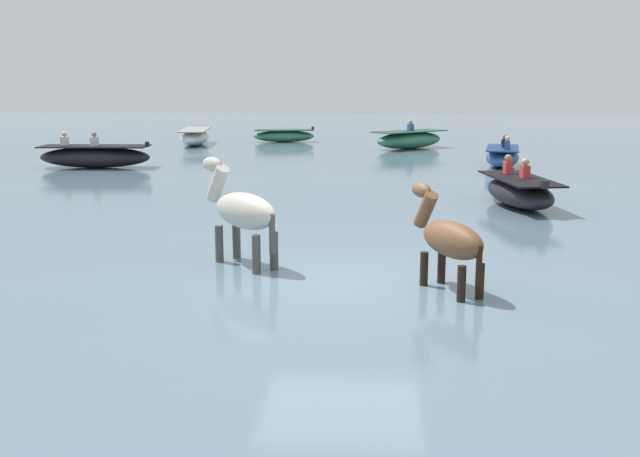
% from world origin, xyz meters
% --- Properties ---
extents(ground_plane, '(120.00, 120.00, 0.00)m').
position_xyz_m(ground_plane, '(0.00, 0.00, 0.00)').
color(ground_plane, '#84755B').
extents(water_surface, '(90.00, 90.00, 0.38)m').
position_xyz_m(water_surface, '(0.00, 10.00, 0.19)').
color(water_surface, slate).
rests_on(water_surface, ground).
extents(horse_lead_pinto, '(1.63, 1.60, 2.11)m').
position_xyz_m(horse_lead_pinto, '(-1.69, 0.91, 1.25)').
color(horse_lead_pinto, beige).
rests_on(horse_lead_pinto, ground).
extents(horse_trailing_bay, '(1.13, 1.64, 1.88)m').
position_xyz_m(horse_trailing_bay, '(1.56, -0.39, 1.11)').
color(horse_trailing_bay, brown).
rests_on(horse_trailing_bay, ground).
extents(boat_mid_outer, '(1.70, 3.34, 1.18)m').
position_xyz_m(boat_mid_outer, '(3.98, 7.12, 0.74)').
color(boat_mid_outer, black).
rests_on(boat_mid_outer, water_surface).
extents(boat_near_port, '(3.92, 1.53, 1.25)m').
position_xyz_m(boat_near_port, '(-9.27, 14.20, 0.77)').
color(boat_near_port, black).
rests_on(boat_near_port, water_surface).
extents(boat_far_offshore, '(3.65, 3.45, 1.26)m').
position_xyz_m(boat_far_offshore, '(2.02, 22.35, 0.78)').
color(boat_far_offshore, '#337556').
rests_on(boat_far_offshore, water_surface).
extents(boat_distant_west, '(1.66, 3.24, 1.15)m').
position_xyz_m(boat_distant_west, '(5.00, 15.65, 0.72)').
color(boat_distant_west, '#28518E').
rests_on(boat_distant_west, water_surface).
extents(boat_far_inshore, '(1.73, 4.03, 0.72)m').
position_xyz_m(boat_far_inshore, '(-8.01, 23.61, 0.74)').
color(boat_far_inshore, silver).
rests_on(boat_far_inshore, water_surface).
extents(boat_distant_east, '(3.10, 1.47, 0.75)m').
position_xyz_m(boat_distant_east, '(-4.00, 25.43, 0.69)').
color(boat_distant_east, '#337556').
rests_on(boat_distant_east, water_surface).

